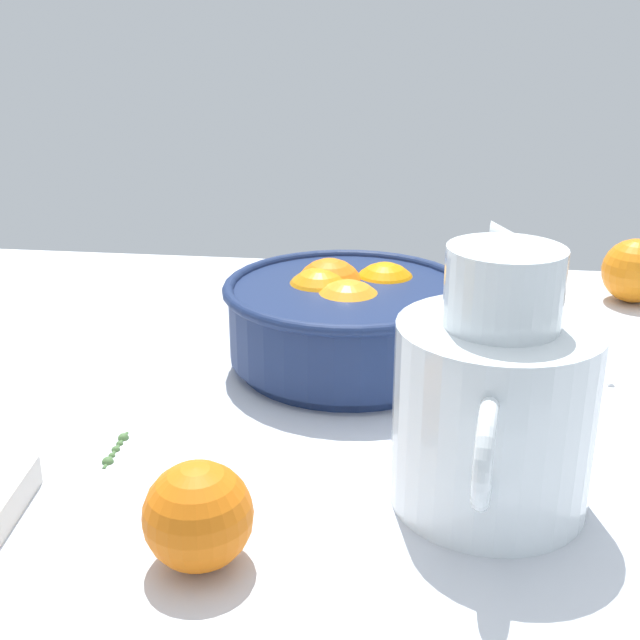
{
  "coord_description": "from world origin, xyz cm",
  "views": [
    {
      "loc": [
        11.91,
        -72.47,
        34.5
      ],
      "look_at": [
        1.97,
        2.95,
        5.77
      ],
      "focal_mm": 44.73,
      "sensor_mm": 36.0,
      "label": 1
    }
  ],
  "objects_px": {
    "loose_orange_3": "(635,271)",
    "loose_orange_4": "(198,516)",
    "juice_pitcher": "(493,416)",
    "loose_orange_2": "(475,281)",
    "fruit_bowl": "(348,318)",
    "spoon": "(587,342)"
  },
  "relations": [
    {
      "from": "loose_orange_3",
      "to": "fruit_bowl",
      "type": "bearing_deg",
      "value": -144.33
    },
    {
      "from": "loose_orange_3",
      "to": "spoon",
      "type": "xyz_separation_m",
      "value": [
        -0.08,
        -0.16,
        -0.04
      ]
    },
    {
      "from": "juice_pitcher",
      "to": "spoon",
      "type": "height_order",
      "value": "juice_pitcher"
    },
    {
      "from": "loose_orange_2",
      "to": "fruit_bowl",
      "type": "bearing_deg",
      "value": -125.61
    },
    {
      "from": "fruit_bowl",
      "to": "spoon",
      "type": "bearing_deg",
      "value": 17.95
    },
    {
      "from": "loose_orange_3",
      "to": "loose_orange_4",
      "type": "bearing_deg",
      "value": -124.78
    },
    {
      "from": "fruit_bowl",
      "to": "loose_orange_4",
      "type": "relative_size",
      "value": 3.49
    },
    {
      "from": "loose_orange_4",
      "to": "juice_pitcher",
      "type": "bearing_deg",
      "value": 27.68
    },
    {
      "from": "loose_orange_3",
      "to": "loose_orange_4",
      "type": "height_order",
      "value": "loose_orange_3"
    },
    {
      "from": "juice_pitcher",
      "to": "loose_orange_3",
      "type": "height_order",
      "value": "juice_pitcher"
    },
    {
      "from": "fruit_bowl",
      "to": "loose_orange_3",
      "type": "bearing_deg",
      "value": 35.67
    },
    {
      "from": "loose_orange_4",
      "to": "spoon",
      "type": "xyz_separation_m",
      "value": [
        0.33,
        0.43,
        -0.03
      ]
    },
    {
      "from": "fruit_bowl",
      "to": "loose_orange_4",
      "type": "bearing_deg",
      "value": -100.76
    },
    {
      "from": "juice_pitcher",
      "to": "loose_orange_3",
      "type": "bearing_deg",
      "value": 66.22
    },
    {
      "from": "spoon",
      "to": "juice_pitcher",
      "type": "bearing_deg",
      "value": -112.02
    },
    {
      "from": "loose_orange_3",
      "to": "loose_orange_4",
      "type": "distance_m",
      "value": 0.72
    },
    {
      "from": "juice_pitcher",
      "to": "loose_orange_4",
      "type": "distance_m",
      "value": 0.22
    },
    {
      "from": "loose_orange_2",
      "to": "loose_orange_4",
      "type": "xyz_separation_m",
      "value": [
        -0.21,
        -0.54,
        0.0
      ]
    },
    {
      "from": "fruit_bowl",
      "to": "loose_orange_4",
      "type": "height_order",
      "value": "fruit_bowl"
    },
    {
      "from": "juice_pitcher",
      "to": "loose_orange_2",
      "type": "relative_size",
      "value": 2.93
    },
    {
      "from": "loose_orange_2",
      "to": "spoon",
      "type": "height_order",
      "value": "loose_orange_2"
    },
    {
      "from": "juice_pitcher",
      "to": "fruit_bowl",
      "type": "bearing_deg",
      "value": 118.36
    }
  ]
}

